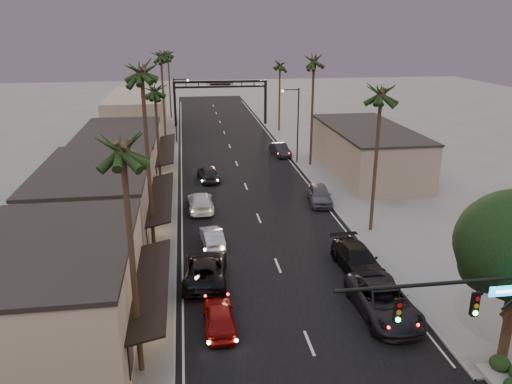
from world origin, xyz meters
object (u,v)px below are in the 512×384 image
object	(u,v)px
palm_ra	(382,89)
palm_rb	(314,58)
traffic_signal	(489,313)
streetlight_left	(177,105)
arch	(220,92)
palm_ld	(161,53)
palm_lc	(155,87)
palm_la	(122,141)
curbside_black	(357,259)
palm_lb	(141,67)
oncoming_silver	(212,237)
oncoming_red	(219,317)
palm_far	(168,52)
oncoming_pickup	(205,270)
streetlight_right	(296,120)
palm_rc	(280,62)
curbside_near	(384,301)

from	to	relation	value
palm_ra	palm_rb	distance (m)	20.02
traffic_signal	streetlight_left	bearing A→B (deg)	103.14
arch	palm_ld	distance (m)	18.61
palm_lc	palm_la	bearing A→B (deg)	-90.00
arch	curbside_black	distance (m)	52.93
palm_lb	oncoming_silver	size ratio (longest dim) A/B	3.69
palm_ra	oncoming_silver	xyz separation A→B (m)	(-12.93, -0.95, -10.77)
arch	palm_ld	size ratio (longest dim) A/B	1.07
palm_lc	oncoming_red	bearing A→B (deg)	-80.48
palm_lb	palm_far	bearing A→B (deg)	89.69
oncoming_red	curbside_black	size ratio (longest dim) A/B	0.74
oncoming_pickup	streetlight_right	bearing A→B (deg)	-108.60
palm_rb	palm_lb	bearing A→B (deg)	-128.02
streetlight_right	curbside_black	xyz separation A→B (m)	(-1.71, -27.47, -4.49)
streetlight_right	palm_rc	bearing A→B (deg)	84.95
curbside_near	oncoming_red	bearing A→B (deg)	179.43
arch	palm_lb	world-z (taller)	palm_lb
palm_rc	oncoming_red	xyz separation A→B (m)	(-13.18, -51.95, -9.74)
streetlight_left	oncoming_silver	size ratio (longest dim) A/B	2.19
streetlight_right	oncoming_pickup	world-z (taller)	streetlight_right
palm_lb	palm_ld	size ratio (longest dim) A/B	1.07
arch	palm_far	size ratio (longest dim) A/B	1.15
arch	oncoming_pickup	bearing A→B (deg)	-95.55
palm_lb	oncoming_pickup	bearing A→B (deg)	-51.79
palm_ra	palm_rc	bearing A→B (deg)	90.00
streetlight_right	palm_ld	bearing A→B (deg)	147.21
palm_far	oncoming_red	size ratio (longest dim) A/B	3.09
streetlight_right	oncoming_red	xyz separation A→B (m)	(-11.50, -32.95, -4.60)
curbside_black	palm_far	bearing A→B (deg)	99.77
palm_lb	oncoming_red	distance (m)	16.60
palm_la	palm_lb	world-z (taller)	palm_lb
curbside_near	palm_ld	bearing A→B (deg)	106.90
streetlight_left	palm_ld	size ratio (longest dim) A/B	0.63
arch	palm_ra	bearing A→B (deg)	-79.41
palm_rb	oncoming_pickup	size ratio (longest dim) A/B	2.39
curbside_near	palm_ra	bearing A→B (deg)	72.18
palm_ld	oncoming_pickup	bearing A→B (deg)	-84.65
streetlight_left	oncoming_pickup	xyz separation A→B (m)	(1.83, -40.45, -4.50)
palm_la	oncoming_silver	world-z (taller)	palm_la
palm_far	oncoming_pickup	world-z (taller)	palm_far
oncoming_silver	curbside_near	size ratio (longest dim) A/B	0.64
traffic_signal	oncoming_pickup	distance (m)	17.83
streetlight_right	palm_far	bearing A→B (deg)	114.76
palm_lb	palm_la	bearing A→B (deg)	-90.00
traffic_signal	palm_far	xyz separation A→B (m)	(-13.99, 74.00, 6.36)
palm_lc	palm_ld	world-z (taller)	palm_ld
curbside_black	palm_ld	bearing A→B (deg)	107.41
palm_rc	palm_far	size ratio (longest dim) A/B	0.92
palm_lc	oncoming_red	distance (m)	26.17
arch	palm_ld	world-z (taller)	palm_ld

